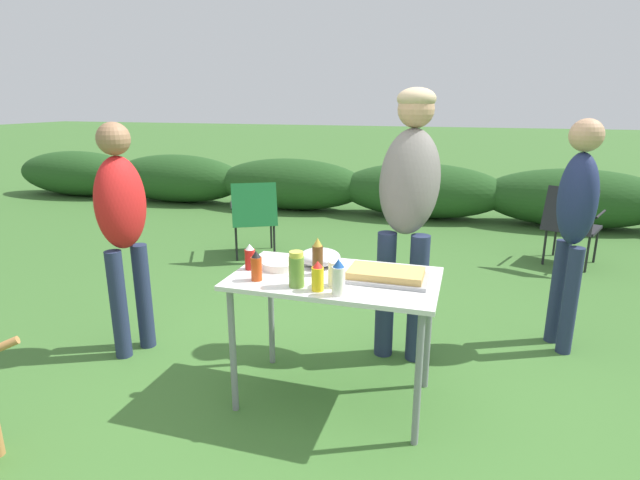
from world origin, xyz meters
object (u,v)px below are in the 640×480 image
Objects in this scene: ketchup_bottle at (250,257)px; beer_bottle at (318,257)px; mayo_bottle at (338,278)px; standing_person_in_red_jacket at (575,213)px; plate_stack at (280,265)px; camp_chair_green_behind_table at (254,215)px; standing_person_in_dark_puffer at (409,192)px; hot_sauce_bottle at (256,266)px; folding_table at (335,290)px; paper_cup_stack at (336,274)px; standing_person_in_olive_jacket at (122,219)px; mustard_bottle at (318,277)px; mixing_bowl at (320,257)px; food_tray at (386,275)px; relish_jar at (296,270)px; camp_chair_near_hedge at (571,222)px.

beer_bottle is at bearing 2.57° from ketchup_bottle.
standing_person_in_red_jacket reaches higher than mayo_bottle.
camp_chair_green_behind_table reaches higher than plate_stack.
standing_person_in_dark_puffer is at bearing 43.65° from ketchup_bottle.
ketchup_bottle is at bearing 124.99° from hot_sauce_bottle.
paper_cup_stack is (0.04, -0.14, 0.14)m from folding_table.
mayo_bottle is at bearing -83.20° from standing_person_in_olive_jacket.
hot_sauce_bottle is 2.10m from standing_person_in_red_jacket.
mustard_bottle is 0.18× the size of camp_chair_green_behind_table.
mixing_bowl is at bearing 28.32° from ketchup_bottle.
standing_person_in_dark_puffer reaches higher than paper_cup_stack.
mustard_bottle reaches higher than plate_stack.
standing_person_in_red_jacket is (1.28, 1.18, 0.14)m from paper_cup_stack.
standing_person_in_olive_jacket is (-1.52, 0.39, 0.09)m from mayo_bottle.
mustard_bottle reaches higher than food_tray.
standing_person_in_red_jacket is (1.35, 1.27, 0.13)m from mustard_bottle.
standing_person_in_dark_puffer reaches higher than relish_jar.
mixing_bowl is 1.30× the size of relish_jar.
beer_bottle is (0.04, -0.17, 0.05)m from mixing_bowl.
beer_bottle reaches higher than relish_jar.
standing_person_in_red_jacket is at bearing -78.30° from camp_chair_near_hedge.
mustard_bottle is 0.50m from ketchup_bottle.
standing_person_in_olive_jacket reaches higher than relish_jar.
camp_chair_green_behind_table is (-0.08, 2.16, -0.45)m from standing_person_in_olive_jacket.
folding_table is 5.43× the size of plate_stack.
mixing_bowl is 0.35m from paper_cup_stack.
standing_person_in_dark_puffer reaches higher than mixing_bowl.
folding_table is at bearing 106.91° from paper_cup_stack.
standing_person_in_olive_jacket is (-1.48, 0.28, 0.12)m from paper_cup_stack.
food_tray is at bearing 5.01° from beer_bottle.
paper_cup_stack is 1.75m from standing_person_in_red_jacket.
relish_jar is (-0.15, -0.20, 0.17)m from folding_table.
plate_stack is 0.51m from mayo_bottle.
folding_table is 0.71× the size of standing_person_in_red_jacket.
relish_jar is 1.05m from standing_person_in_dark_puffer.
plate_stack is at bearing -77.92° from standing_person_in_red_jacket.
camp_chair_green_behind_table is (-1.42, 2.32, -0.37)m from beer_bottle.
standing_person_in_red_jacket is (1.65, 1.01, 0.19)m from plate_stack.
standing_person_in_dark_puffer is at bearing -50.45° from standing_person_in_olive_jacket.
mayo_bottle is (0.11, -0.03, 0.01)m from mustard_bottle.
food_tray is 0.29× the size of standing_person_in_olive_jacket.
mustard_bottle is (-0.07, -0.09, 0.01)m from paper_cup_stack.
standing_person_in_dark_puffer is at bearing 88.42° from food_tray.
beer_bottle reaches higher than ketchup_bottle.
relish_jar is at bearing -113.94° from standing_person_in_dark_puffer.
food_tray is 0.76m from standing_person_in_dark_puffer.
standing_person_in_olive_jacket is 4.21m from camp_chair_near_hedge.
camp_chair_near_hedge is (2.04, 3.13, -0.35)m from hot_sauce_bottle.
beer_bottle is at bearing 126.42° from mayo_bottle.
camp_chair_green_behind_table is (-1.60, 2.56, -0.36)m from mayo_bottle.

